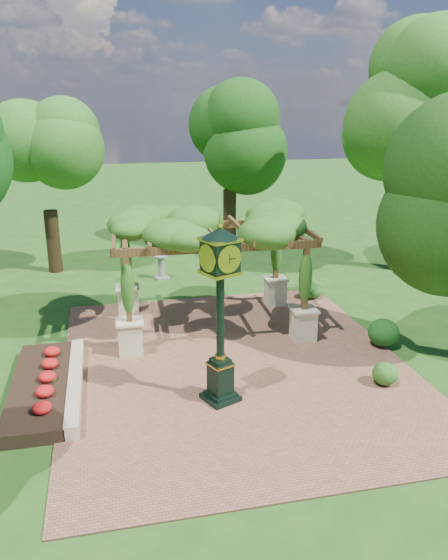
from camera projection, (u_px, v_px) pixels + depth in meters
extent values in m
plane|color=#1E4714|center=(243.00, 381.00, 15.39)|extent=(120.00, 120.00, 0.00)
cube|color=brown|center=(235.00, 364.00, 16.31)|extent=(10.00, 12.00, 0.04)
cube|color=#C6B793|center=(75.00, 383.00, 14.83)|extent=(0.35, 5.00, 0.40)
cube|color=red|center=(41.00, 387.00, 14.65)|extent=(1.50, 5.00, 0.36)
cube|color=black|center=(220.00, 397.00, 14.33)|extent=(1.08, 1.08, 0.12)
cube|color=black|center=(220.00, 378.00, 14.16)|extent=(0.68, 0.68, 0.93)
cube|color=gold|center=(220.00, 364.00, 14.03)|extent=(0.76, 0.76, 0.04)
cylinder|color=black|center=(220.00, 315.00, 13.62)|extent=(0.27, 0.27, 2.37)
cube|color=black|center=(220.00, 256.00, 13.14)|extent=(0.95, 0.95, 0.72)
cylinder|color=white|center=(229.00, 259.00, 12.86)|extent=(0.58, 0.28, 0.62)
cone|color=black|center=(220.00, 233.00, 12.97)|extent=(1.22, 1.22, 0.26)
sphere|color=gold|center=(220.00, 227.00, 12.92)|extent=(0.14, 0.14, 0.14)
cube|color=beige|center=(130.00, 337.00, 16.90)|extent=(0.75, 0.75, 1.01)
cube|color=brown|center=(128.00, 289.00, 16.40)|extent=(0.19, 0.19, 2.07)
cube|color=beige|center=(303.00, 325.00, 17.88)|extent=(0.75, 0.75, 1.01)
cube|color=brown|center=(305.00, 278.00, 17.39)|extent=(0.19, 0.19, 2.07)
cube|color=beige|center=(128.00, 301.00, 20.04)|extent=(0.75, 0.75, 1.01)
cube|color=brown|center=(126.00, 259.00, 19.55)|extent=(0.19, 0.19, 2.07)
cube|color=beige|center=(275.00, 292.00, 21.03)|extent=(0.75, 0.75, 1.01)
cube|color=brown|center=(276.00, 252.00, 20.53)|extent=(0.19, 0.19, 2.07)
cube|color=brown|center=(219.00, 248.00, 16.55)|extent=(6.50, 0.37, 0.25)
cube|color=brown|center=(203.00, 225.00, 19.69)|extent=(6.50, 0.37, 0.25)
ellipsoid|color=#285A19|center=(210.00, 227.00, 18.03)|extent=(6.63, 4.25, 1.12)
cube|color=gray|center=(162.00, 277.00, 24.37)|extent=(0.71, 0.71, 0.11)
cylinder|color=gray|center=(161.00, 267.00, 24.22)|extent=(0.36, 0.36, 0.95)
cylinder|color=gray|center=(161.00, 256.00, 24.07)|extent=(0.67, 0.67, 0.05)
ellipsoid|color=#275B1A|center=(385.00, 374.00, 15.03)|extent=(0.86, 0.86, 0.63)
ellipsoid|color=#164914|center=(384.00, 332.00, 17.41)|extent=(1.16, 1.16, 0.89)
ellipsoid|color=#1F5919|center=(313.00, 290.00, 21.70)|extent=(0.88, 0.88, 0.66)
cylinder|color=#2E2112|center=(53.00, 241.00, 24.99)|extent=(0.62, 0.62, 2.87)
ellipsoid|color=#295E1A|center=(45.00, 159.00, 23.85)|extent=(3.65, 3.65, 4.53)
cylinder|color=#322414|center=(230.00, 218.00, 29.45)|extent=(0.70, 0.70, 3.11)
ellipsoid|color=#174110|center=(230.00, 142.00, 28.21)|extent=(4.28, 4.28, 4.91)
cylinder|color=black|center=(405.00, 223.00, 25.17)|extent=(0.85, 0.85, 4.36)
ellipsoid|color=#2B5F1B|center=(418.00, 95.00, 23.44)|extent=(4.91, 4.91, 6.88)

